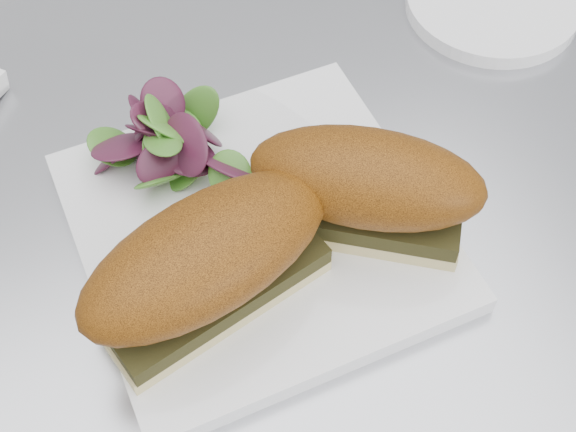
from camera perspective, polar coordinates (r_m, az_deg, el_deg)
name	(u,v)px	position (r m, az deg, el deg)	size (l,w,h in m)	color
table	(278,383)	(0.78, -0.71, -11.82)	(0.70, 0.70, 0.73)	#B6B8BD
plate	(257,230)	(0.56, -2.19, -0.99)	(0.24, 0.24, 0.02)	white
sandwich_left	(207,262)	(0.49, -5.76, -3.28)	(0.18, 0.11, 0.08)	#D6C586
sandwich_right	(366,186)	(0.52, 5.57, 2.12)	(0.17, 0.15, 0.08)	#D6C586
salad	(176,142)	(0.57, -7.96, 5.23)	(0.10, 0.10, 0.05)	#549631
saucer	(492,3)	(0.75, 14.33, 14.45)	(0.15, 0.15, 0.01)	white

